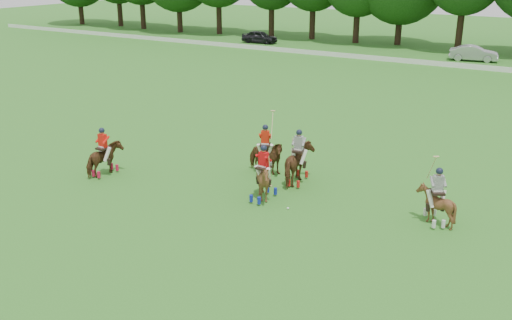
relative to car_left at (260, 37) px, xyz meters
The scene contains 10 objects.
ground 47.41m from the car_left, 63.71° to the right, with size 180.00×180.00×0.00m, color #306F1F.
boundary_rail 21.47m from the car_left, 12.10° to the right, with size 120.00×0.10×0.44m, color white.
car_left is the anchor object (origin of this frame).
car_mid 23.64m from the car_left, ahead, with size 1.54×4.42×1.46m, color #A5A6AB.
polo_red_a 43.17m from the car_left, 68.37° to the right, with size 1.09×1.78×2.20m.
polo_red_b 42.41m from the car_left, 58.82° to the right, with size 1.99×1.87×2.84m.
polo_red_c 45.37m from the car_left, 58.95° to the right, with size 1.39×1.54×2.31m.
polo_stripe_a 43.59m from the car_left, 56.97° to the right, with size 1.31×2.16×2.41m.
polo_stripe_b 47.92m from the car_left, 51.48° to the right, with size 1.67×1.71×2.70m.
polo_ball 46.32m from the car_left, 57.79° to the right, with size 0.09×0.09×0.09m, color white.
Camera 1 is at (13.09, -14.59, 9.16)m, focal length 40.00 mm.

